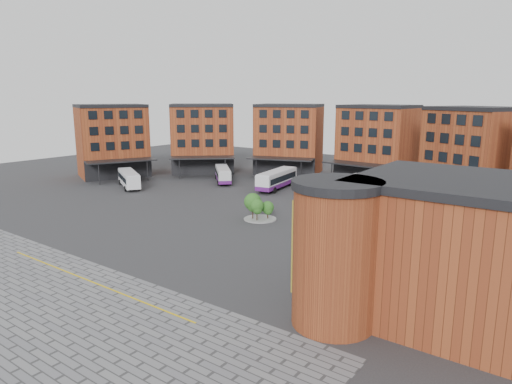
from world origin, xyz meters
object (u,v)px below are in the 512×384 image
Objects in this scene: bus_e at (420,201)px; bus_a at (129,178)px; bus_b at (223,174)px; bus_c at (277,179)px; bus_d at (344,186)px; bus_f at (457,216)px; tree_island at (257,206)px; blue_car at (340,316)px.

bus_a is at bearing -147.44° from bus_e.
bus_c is at bearing -41.25° from bus_b.
bus_c is at bearing -163.69° from bus_d.
tree_island is at bearing -104.67° from bus_f.
bus_c is (22.29, 14.78, 0.04)m from bus_a.
bus_a reaches higher than bus_b.
blue_car is at bearing -43.27° from bus_f.
bus_f is 31.26m from blue_car.
bus_d is at bearing -3.26° from bus_c.
bus_f is at bearing -12.36° from bus_d.
bus_b is at bearing -164.54° from bus_d.
bus_a is 38.18m from bus_d.
bus_d is (34.70, 15.93, -0.01)m from bus_a.
bus_f is (22.40, 11.63, -0.34)m from tree_island.
bus_e is 1.35× the size of bus_f.
bus_d is 2.60× the size of blue_car.
bus_b is (10.32, 14.03, -0.20)m from bus_a.
bus_a is at bearing -155.02° from bus_c.
bus_a is 0.88× the size of bus_d.
bus_d is at bearing -40.36° from bus_b.
bus_c reaches higher than bus_f.
blue_car is (18.85, -39.66, -1.00)m from bus_d.
tree_island is at bearing -87.25° from bus_d.
tree_island is 0.35× the size of bus_e.
bus_e is (48.33, 11.73, 0.12)m from bus_a.
tree_island is 28.12m from bus_b.
bus_a reaches higher than bus_f.
tree_island is 29.32m from blue_car.
bus_d is (24.38, 1.90, 0.19)m from bus_b.
blue_car is at bearing -53.57° from bus_d.
bus_c is 26.23m from bus_e.
bus_d is 21.24m from bus_f.
bus_b is 38.09m from bus_e.
bus_b is 44.36m from bus_f.
bus_c reaches higher than blue_car.
bus_f is 2.06× the size of blue_car.
tree_island is 22.90m from bus_e.
tree_island is 21.15m from bus_c.
bus_a is at bearing -171.14° from bus_b.
bus_a is 1.11× the size of bus_f.
tree_island is 0.43× the size of bus_a.
blue_car is (53.55, -23.73, -1.01)m from bus_a.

